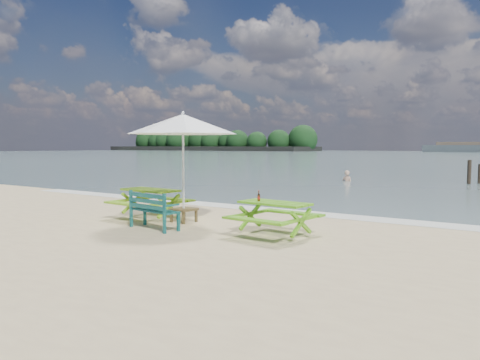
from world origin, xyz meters
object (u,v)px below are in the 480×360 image
Objects in this scene: beer_bottle at (259,198)px; park_bench at (154,218)px; side_table at (184,215)px; patio_umbrella at (183,124)px; swimmer at (347,186)px; picnic_table_right at (275,220)px; picnic_table_left at (150,204)px.

park_bench is at bearing -161.08° from beer_bottle.
beer_bottle is at bearing 18.92° from park_bench.
patio_umbrella is at bearing 116.57° from side_table.
beer_bottle reaches higher than swimmer.
picnic_table_right is 2.84m from park_bench.
side_table is at bearing -1.53° from picnic_table_left.
picnic_table_left is 3.99m from picnic_table_right.
side_table is 0.20× the size of patio_umbrella.
swimmer is (-0.62, 15.50, -0.64)m from picnic_table_left.
park_bench is 0.48× the size of patio_umbrella.
swimmer is at bearing 96.70° from side_table.
picnic_table_left is at bearing 174.66° from beer_bottle.
beer_bottle reaches higher than picnic_table_left.
picnic_table_left is 1.72m from park_bench.
picnic_table_left is 0.64× the size of patio_umbrella.
park_bench is 0.84× the size of swimmer.
swimmer is (-1.82, 15.53, -2.73)m from patio_umbrella.
picnic_table_right is 16.44m from swimmer.
patio_umbrella reaches higher than side_table.
swimmer is at bearing 96.70° from patio_umbrella.
beer_bottle is at bearing -7.21° from patio_umbrella.
picnic_table_right is 0.62× the size of patio_umbrella.
patio_umbrella reaches higher than swimmer.
park_bench is at bearing -86.02° from patio_umbrella.
side_table is (-0.08, 1.11, -0.07)m from park_bench.
picnic_table_right is 7.80× the size of beer_bottle.
picnic_table_right is at bearing -4.93° from side_table.
picnic_table_left is 8.13× the size of beer_bottle.
swimmer reaches higher than side_table.
park_bench is at bearing -41.79° from picnic_table_left.
patio_umbrella is (-2.78, 0.24, 2.11)m from picnic_table_right.
picnic_table_left is at bearing 178.47° from patio_umbrella.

